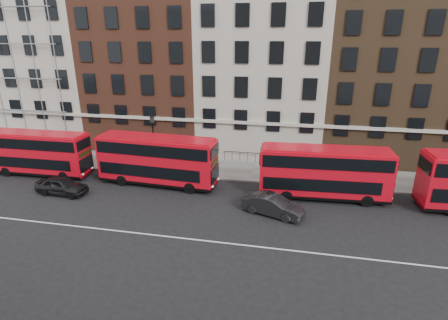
% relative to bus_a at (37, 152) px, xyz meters
% --- Properties ---
extents(ground, '(120.00, 120.00, 0.00)m').
position_rel_bus_a_xyz_m(ground, '(19.47, -5.87, -2.19)').
color(ground, black).
rests_on(ground, ground).
extents(pavement, '(80.00, 5.00, 0.15)m').
position_rel_bus_a_xyz_m(pavement, '(19.47, 4.63, -2.12)').
color(pavement, gray).
rests_on(pavement, ground).
extents(kerb, '(80.00, 0.30, 0.16)m').
position_rel_bus_a_xyz_m(kerb, '(19.47, 2.13, -2.11)').
color(kerb, gray).
rests_on(kerb, ground).
extents(road_centre_line, '(70.00, 0.12, 0.01)m').
position_rel_bus_a_xyz_m(road_centre_line, '(19.47, -7.87, -2.19)').
color(road_centre_line, white).
rests_on(road_centre_line, ground).
extents(building_terrace, '(64.00, 11.95, 22.00)m').
position_rel_bus_a_xyz_m(building_terrace, '(19.17, 12.01, 8.05)').
color(building_terrace, '#BAAFA1').
rests_on(building_terrace, ground).
extents(bus_a, '(9.76, 2.47, 4.09)m').
position_rel_bus_a_xyz_m(bus_a, '(0.00, 0.00, 0.00)').
color(bus_a, red).
rests_on(bus_a, ground).
extents(bus_b, '(10.44, 3.13, 4.33)m').
position_rel_bus_a_xyz_m(bus_b, '(11.71, 0.00, 0.13)').
color(bus_b, red).
rests_on(bus_b, ground).
extents(bus_c, '(10.14, 2.97, 4.21)m').
position_rel_bus_a_xyz_m(bus_c, '(25.57, -0.00, 0.07)').
color(bus_c, red).
rests_on(bus_c, ground).
extents(car_rear, '(4.38, 1.95, 1.46)m').
position_rel_bus_a_xyz_m(car_rear, '(4.69, -3.40, -1.46)').
color(car_rear, black).
rests_on(car_rear, ground).
extents(car_front, '(4.71, 2.88, 1.46)m').
position_rel_bus_a_xyz_m(car_front, '(21.92, -3.50, -1.46)').
color(car_front, black).
rests_on(car_front, ground).
extents(lamp_post_left, '(0.44, 0.44, 5.33)m').
position_rel_bus_a_xyz_m(lamp_post_left, '(10.14, 3.27, 0.89)').
color(lamp_post_left, black).
rests_on(lamp_post_left, pavement).
extents(iron_railings, '(6.60, 0.06, 1.00)m').
position_rel_bus_a_xyz_m(iron_railings, '(19.47, 6.83, -1.54)').
color(iron_railings, black).
rests_on(iron_railings, pavement).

